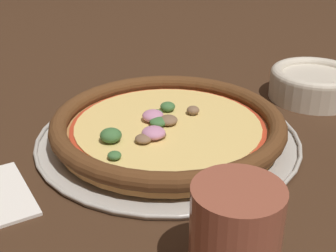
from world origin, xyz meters
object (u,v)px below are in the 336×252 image
at_px(bowl_near, 314,83).
at_px(drinking_cup, 235,235).
at_px(pizza_tray, 168,138).
at_px(pizza, 168,125).

relative_size(bowl_near, drinking_cup, 1.52).
bearing_deg(pizza_tray, drinking_cup, 53.78).
xyz_separation_m(pizza, drinking_cup, (0.16, 0.22, 0.02)).
distance_m(bowl_near, drinking_cup, 0.47).
distance_m(pizza_tray, pizza, 0.02).
relative_size(pizza_tray, pizza, 1.13).
bearing_deg(bowl_near, drinking_cup, 17.09).
bearing_deg(pizza, bowl_near, 163.48).
xyz_separation_m(pizza, bowl_near, (-0.28, 0.08, 0.00)).
bearing_deg(pizza, drinking_cup, 53.89).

